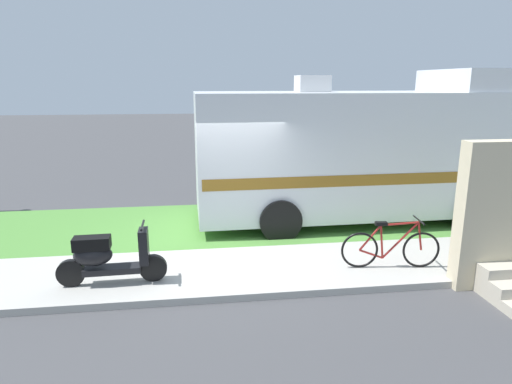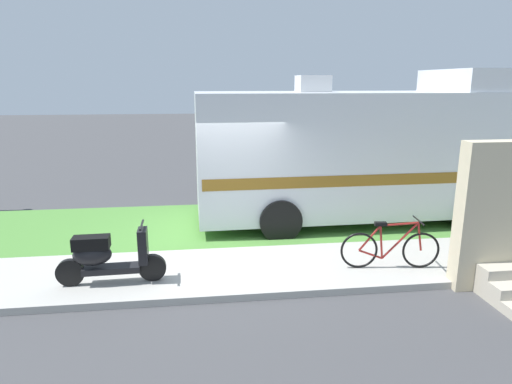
{
  "view_description": "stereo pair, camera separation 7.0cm",
  "coord_description": "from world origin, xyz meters",
  "px_view_note": "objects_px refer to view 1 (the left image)",
  "views": [
    {
      "loc": [
        -0.52,
        -8.37,
        3.27
      ],
      "look_at": [
        0.66,
        0.3,
        1.1
      ],
      "focal_mm": 31.25,
      "sensor_mm": 36.0,
      "label": 1
    },
    {
      "loc": [
        -0.45,
        -8.38,
        3.27
      ],
      "look_at": [
        0.66,
        0.3,
        1.1
      ],
      "focal_mm": 31.25,
      "sensor_mm": 36.0,
      "label": 2
    }
  ],
  "objects_px": {
    "scooter": "(107,257)",
    "pickup_truck_near": "(365,151)",
    "motorhome_rv": "(361,151)",
    "bicycle": "(390,247)"
  },
  "relations": [
    {
      "from": "scooter",
      "to": "pickup_truck_near",
      "type": "relative_size",
      "value": 0.32
    },
    {
      "from": "motorhome_rv",
      "to": "pickup_truck_near",
      "type": "distance_m",
      "value": 5.12
    },
    {
      "from": "pickup_truck_near",
      "to": "bicycle",
      "type": "bearing_deg",
      "value": -107.92
    },
    {
      "from": "motorhome_rv",
      "to": "scooter",
      "type": "distance_m",
      "value": 6.24
    },
    {
      "from": "scooter",
      "to": "pickup_truck_near",
      "type": "distance_m",
      "value": 10.64
    },
    {
      "from": "bicycle",
      "to": "pickup_truck_near",
      "type": "xyz_separation_m",
      "value": [
        2.52,
        7.78,
        0.47
      ]
    },
    {
      "from": "scooter",
      "to": "bicycle",
      "type": "xyz_separation_m",
      "value": [
        4.73,
        0.0,
        -0.09
      ]
    },
    {
      "from": "motorhome_rv",
      "to": "scooter",
      "type": "height_order",
      "value": "motorhome_rv"
    },
    {
      "from": "motorhome_rv",
      "to": "scooter",
      "type": "bearing_deg",
      "value": -149.65
    },
    {
      "from": "scooter",
      "to": "bicycle",
      "type": "bearing_deg",
      "value": 0.05
    }
  ]
}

